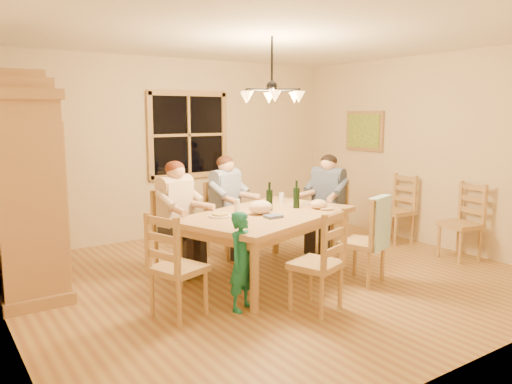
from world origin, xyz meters
TOP-DOWN VIEW (x-y plane):
  - floor at (0.00, 0.00)m, footprint 5.50×5.50m
  - ceiling at (0.00, 0.00)m, footprint 5.50×5.00m
  - wall_back at (0.00, 2.50)m, footprint 5.50×0.02m
  - wall_right at (2.75, 0.00)m, footprint 0.02×5.00m
  - window at (0.20, 2.47)m, footprint 1.30×0.06m
  - painting at (2.71, 1.20)m, footprint 0.06×0.78m
  - chandelier at (-0.00, 0.00)m, footprint 0.77×0.68m
  - armoire at (-2.42, 1.08)m, footprint 0.66×1.40m
  - dining_table at (-0.06, -0.00)m, footprint 2.28×1.79m
  - chair_far_left at (-0.83, 0.74)m, footprint 0.55×0.54m
  - chair_far_right at (0.01, 1.02)m, footprint 0.55×0.54m
  - chair_near_left at (-0.23, -1.05)m, footprint 0.55×0.54m
  - chair_near_right at (0.71, -0.74)m, footprint 0.55×0.54m
  - chair_end_left at (-1.38, -0.44)m, footprint 0.54×0.55m
  - chair_end_right at (1.26, 0.44)m, footprint 0.54×0.55m
  - adult_woman at (-0.83, 0.74)m, footprint 0.49×0.52m
  - adult_plaid_man at (0.01, 1.02)m, footprint 0.49×0.52m
  - adult_slate_man at (1.26, 0.44)m, footprint 0.52×0.49m
  - towel at (0.78, -0.92)m, footprint 0.39×0.22m
  - wine_bottle_a at (0.05, 0.11)m, footprint 0.08×0.08m
  - wine_bottle_b at (0.40, 0.05)m, footprint 0.08×0.08m
  - plate_woman at (-0.60, 0.11)m, footprint 0.26×0.26m
  - plate_plaid at (0.18, 0.45)m, footprint 0.26×0.26m
  - plate_slate at (0.59, 0.22)m, footprint 0.26×0.26m
  - wine_glass_a at (-0.29, 0.26)m, footprint 0.06×0.06m
  - wine_glass_b at (0.43, 0.38)m, footprint 0.06×0.06m
  - cap at (0.59, -0.13)m, footprint 0.20×0.20m
  - napkin at (-0.16, -0.26)m, footprint 0.22×0.19m
  - cloth_bundle at (-0.16, -0.02)m, footprint 0.28×0.22m
  - child at (-0.81, -0.65)m, footprint 0.41×0.35m
  - chair_spare_front at (2.45, -0.79)m, footprint 0.49×0.50m
  - chair_spare_back at (2.45, 0.28)m, footprint 0.44×0.46m

SIDE VIEW (x-z plane):
  - floor at x=0.00m, z-range 0.00..0.00m
  - chair_far_left at x=-0.83m, z-range -0.19..0.80m
  - chair_far_right at x=0.01m, z-range -0.19..0.80m
  - chair_near_left at x=-0.23m, z-range -0.19..0.80m
  - chair_near_right at x=0.71m, z-range -0.19..0.80m
  - chair_end_left at x=-1.38m, z-range -0.19..0.80m
  - chair_end_right at x=1.26m, z-range -0.19..0.80m
  - chair_spare_front at x=2.45m, z-range -0.19..0.80m
  - chair_spare_back at x=2.45m, z-range -0.19..0.80m
  - child at x=-0.81m, z-range 0.00..0.96m
  - dining_table at x=-0.06m, z-range 0.28..1.04m
  - towel at x=0.78m, z-range 0.41..0.99m
  - plate_woman at x=-0.60m, z-range 0.76..0.78m
  - plate_plaid at x=0.18m, z-range 0.76..0.78m
  - plate_slate at x=0.59m, z-range 0.76..0.78m
  - napkin at x=-0.16m, z-range 0.76..0.79m
  - cap at x=0.59m, z-range 0.76..0.87m
  - wine_glass_a at x=-0.29m, z-range 0.76..0.90m
  - wine_glass_b at x=0.43m, z-range 0.76..0.90m
  - cloth_bundle at x=-0.16m, z-range 0.76..0.91m
  - adult_woman at x=-0.83m, z-range 0.40..1.28m
  - adult_plaid_man at x=0.01m, z-range 0.40..1.28m
  - adult_slate_man at x=1.26m, z-range 0.40..1.28m
  - wine_bottle_a at x=0.05m, z-range 0.76..1.09m
  - wine_bottle_b at x=0.40m, z-range 0.76..1.09m
  - armoire at x=-2.42m, z-range -0.09..2.21m
  - wall_back at x=0.00m, z-range 0.00..2.70m
  - wall_right at x=2.75m, z-range 0.00..2.70m
  - window at x=0.20m, z-range 0.90..2.20m
  - painting at x=2.71m, z-range 1.28..1.92m
  - chandelier at x=0.00m, z-range 1.72..2.43m
  - ceiling at x=0.00m, z-range 2.69..2.71m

